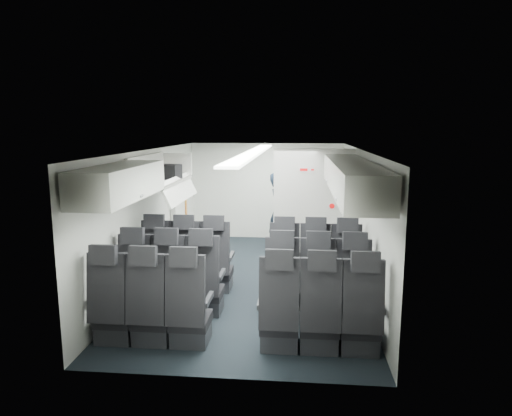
% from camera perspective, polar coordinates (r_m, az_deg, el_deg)
% --- Properties ---
extents(cabin_shell, '(3.41, 6.01, 2.16)m').
position_cam_1_polar(cabin_shell, '(7.35, -0.29, -0.74)').
color(cabin_shell, black).
rests_on(cabin_shell, ground).
extents(seat_row_front, '(3.33, 0.56, 1.24)m').
position_cam_1_polar(seat_row_front, '(7.01, -0.71, -7.36)').
color(seat_row_front, black).
rests_on(seat_row_front, cabin_shell).
extents(seat_row_mid, '(3.33, 0.56, 1.24)m').
position_cam_1_polar(seat_row_mid, '(6.17, -1.60, -9.85)').
color(seat_row_mid, black).
rests_on(seat_row_mid, cabin_shell).
extents(seat_row_rear, '(3.33, 0.56, 1.24)m').
position_cam_1_polar(seat_row_rear, '(5.34, -2.79, -13.13)').
color(seat_row_rear, black).
rests_on(seat_row_rear, cabin_shell).
extents(overhead_bin_left_rear, '(0.53, 1.80, 0.40)m').
position_cam_1_polar(overhead_bin_left_rear, '(5.64, -16.69, 3.08)').
color(overhead_bin_left_rear, white).
rests_on(overhead_bin_left_rear, cabin_shell).
extents(overhead_bin_left_front_open, '(0.64, 1.70, 0.72)m').
position_cam_1_polar(overhead_bin_left_front_open, '(7.30, -11.85, 3.83)').
color(overhead_bin_left_front_open, '#9E9E93').
rests_on(overhead_bin_left_front_open, cabin_shell).
extents(overhead_bin_right_rear, '(0.53, 1.80, 0.40)m').
position_cam_1_polar(overhead_bin_right_rear, '(5.27, 12.85, 2.80)').
color(overhead_bin_right_rear, white).
rests_on(overhead_bin_right_rear, cabin_shell).
extents(overhead_bin_right_front, '(0.53, 1.70, 0.40)m').
position_cam_1_polar(overhead_bin_right_front, '(7.00, 11.02, 4.61)').
color(overhead_bin_right_front, white).
rests_on(overhead_bin_right_front, cabin_shell).
extents(bulkhead_partition, '(1.40, 0.15, 2.13)m').
position_cam_1_polar(bulkhead_partition, '(8.12, 7.17, -0.14)').
color(bulkhead_partition, white).
rests_on(bulkhead_partition, cabin_shell).
extents(galley_unit, '(0.85, 0.52, 1.90)m').
position_cam_1_polar(galley_unit, '(10.03, 6.65, 1.10)').
color(galley_unit, '#939399').
rests_on(galley_unit, cabin_shell).
extents(boarding_door, '(0.12, 1.27, 1.86)m').
position_cam_1_polar(boarding_door, '(9.18, -9.56, 0.22)').
color(boarding_door, silver).
rests_on(boarding_door, cabin_shell).
extents(flight_attendant, '(0.40, 0.60, 1.63)m').
position_cam_1_polar(flight_attendant, '(9.14, 2.90, -0.60)').
color(flight_attendant, black).
rests_on(flight_attendant, ground).
extents(carry_on_bag, '(0.45, 0.35, 0.24)m').
position_cam_1_polar(carry_on_bag, '(7.50, -11.05, 4.44)').
color(carry_on_bag, black).
rests_on(carry_on_bag, overhead_bin_left_front_open).
extents(papers, '(0.17, 0.09, 0.13)m').
position_cam_1_polar(papers, '(9.04, 4.10, 0.76)').
color(papers, white).
rests_on(papers, flight_attendant).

